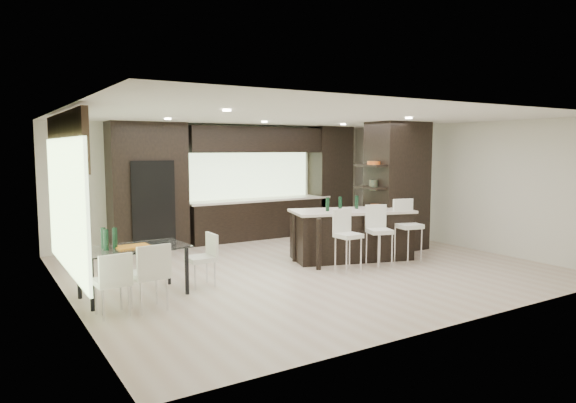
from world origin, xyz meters
TOP-DOWN VIEW (x-y plane):
  - ground at (0.00, 0.00)m, footprint 8.00×8.00m
  - back_wall at (0.00, 3.50)m, footprint 8.00×0.02m
  - left_wall at (-4.00, 0.00)m, footprint 0.02×7.00m
  - right_wall at (4.00, 0.00)m, footprint 0.02×7.00m
  - ceiling at (0.00, 0.00)m, footprint 8.00×7.00m
  - window_left at (-3.96, 0.20)m, footprint 0.04×3.20m
  - window_back at (0.60, 3.46)m, footprint 3.40×0.04m
  - stone_accent at (-3.93, 0.20)m, footprint 0.08×3.00m
  - ceiling_spots at (0.00, 0.25)m, footprint 4.00×3.00m
  - back_cabinetry at (0.50, 3.17)m, footprint 6.80×0.68m
  - refrigerator at (-1.90, 3.12)m, footprint 0.90×0.68m
  - partition_column at (2.60, 0.40)m, footprint 1.20×0.80m
  - kitchen_island at (1.16, 0.12)m, footprint 2.51×1.63m
  - stool_left at (0.45, -0.67)m, footprint 0.40×0.40m
  - stool_mid at (1.16, -0.68)m, footprint 0.51×0.51m
  - stool_right at (1.87, -0.69)m, footprint 0.50×0.50m
  - bench at (1.33, 0.56)m, footprint 1.33×0.88m
  - floor_vase at (2.30, 0.60)m, footprint 0.52×0.52m
  - dining_table at (-3.14, -0.20)m, footprint 1.56×0.94m
  - chair_near at (-3.14, -0.93)m, footprint 0.49×0.49m
  - chair_far at (-3.62, -0.92)m, footprint 0.45×0.45m
  - chair_end at (-2.10, -0.20)m, footprint 0.41×0.41m

SIDE VIEW (x-z plane):
  - ground at x=0.00m, z-range 0.00..0.00m
  - bench at x=1.33m, z-range 0.00..0.48m
  - dining_table at x=-3.14m, z-range 0.00..0.73m
  - chair_end at x=-2.10m, z-range 0.00..0.76m
  - chair_far at x=-3.62m, z-range 0.00..0.77m
  - chair_near at x=-3.14m, z-range 0.00..0.84m
  - stool_left at x=0.45m, z-range 0.00..0.88m
  - stool_mid at x=1.16m, z-range 0.00..0.91m
  - stool_right at x=1.87m, z-range 0.00..0.96m
  - kitchen_island at x=1.16m, z-range 0.00..0.97m
  - floor_vase at x=2.30m, z-range 0.00..1.29m
  - refrigerator at x=-1.90m, z-range 0.00..1.90m
  - back_wall at x=0.00m, z-range 0.00..2.70m
  - left_wall at x=-4.00m, z-range 0.00..2.70m
  - right_wall at x=4.00m, z-range 0.00..2.70m
  - window_left at x=-3.96m, z-range 0.40..2.30m
  - back_cabinetry at x=0.50m, z-range 0.00..2.70m
  - partition_column at x=2.60m, z-range 0.00..2.70m
  - window_back at x=0.60m, z-range 0.95..2.15m
  - stone_accent at x=-3.93m, z-range 1.85..2.65m
  - ceiling_spots at x=0.00m, z-range 2.67..2.69m
  - ceiling at x=0.00m, z-range 2.69..2.71m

